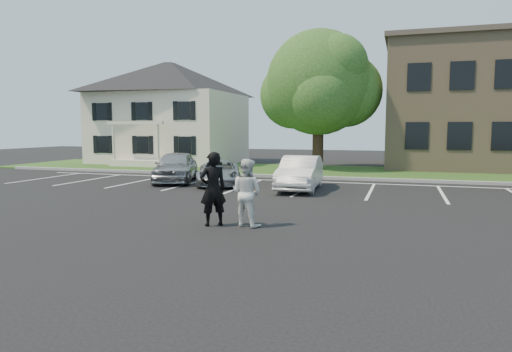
{
  "coord_description": "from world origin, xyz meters",
  "views": [
    {
      "loc": [
        4.01,
        -11.48,
        2.61
      ],
      "look_at": [
        0.0,
        1.0,
        1.25
      ],
      "focal_mm": 32.0,
      "sensor_mm": 36.0,
      "label": 1
    }
  ],
  "objects": [
    {
      "name": "stall_lines",
      "position": [
        1.4,
        8.95,
        0.01
      ],
      "size": [
        34.0,
        5.36,
        0.01
      ],
      "color": "white",
      "rests_on": "ground"
    },
    {
      "name": "car_silver_minivan",
      "position": [
        -4.09,
        8.08,
        0.58
      ],
      "size": [
        3.3,
        4.59,
        1.16
      ],
      "primitive_type": "imported",
      "rotation": [
        0.0,
        0.0,
        0.37
      ],
      "color": "#96989D",
      "rests_on": "ground"
    },
    {
      "name": "man_black_suit",
      "position": [
        -0.8,
        -0.29,
        1.0
      ],
      "size": [
        0.87,
        0.83,
        2.0
      ],
      "primitive_type": "imported",
      "rotation": [
        0.0,
        0.0,
        3.83
      ],
      "color": "black",
      "rests_on": "ground"
    },
    {
      "name": "tree",
      "position": [
        -1.06,
        17.63,
        5.35
      ],
      "size": [
        7.8,
        7.2,
        8.8
      ],
      "color": "black",
      "rests_on": "ground"
    },
    {
      "name": "car_silver_west",
      "position": [
        -6.56,
        8.54,
        0.76
      ],
      "size": [
        3.09,
        4.8,
        1.52
      ],
      "primitive_type": "imported",
      "rotation": [
        0.0,
        0.0,
        0.32
      ],
      "color": "#A5A5AA",
      "rests_on": "ground"
    },
    {
      "name": "grass_strip",
      "position": [
        0.0,
        16.0,
        0.04
      ],
      "size": [
        44.0,
        8.0,
        0.08
      ],
      "primitive_type": "cube",
      "color": "#28511F",
      "rests_on": "ground"
    },
    {
      "name": "house",
      "position": [
        -13.0,
        19.97,
        3.83
      ],
      "size": [
        10.3,
        9.22,
        7.6
      ],
      "color": "beige",
      "rests_on": "ground"
    },
    {
      "name": "ground_plane",
      "position": [
        0.0,
        0.0,
        0.0
      ],
      "size": [
        90.0,
        90.0,
        0.0
      ],
      "primitive_type": "plane",
      "color": "black",
      "rests_on": "ground"
    },
    {
      "name": "car_white_sedan",
      "position": [
        -0.14,
        7.65,
        0.72
      ],
      "size": [
        1.8,
        4.47,
        1.44
      ],
      "primitive_type": "imported",
      "rotation": [
        0.0,
        0.0,
        0.06
      ],
      "color": "silver",
      "rests_on": "ground"
    },
    {
      "name": "man_white_shirt",
      "position": [
        0.07,
        -0.05,
        0.91
      ],
      "size": [
        1.02,
        0.88,
        1.82
      ],
      "primitive_type": "imported",
      "rotation": [
        0.0,
        0.0,
        2.9
      ],
      "color": "white",
      "rests_on": "ground"
    },
    {
      "name": "curb",
      "position": [
        0.0,
        12.0,
        0.07
      ],
      "size": [
        40.0,
        0.3,
        0.15
      ],
      "primitive_type": "cube",
      "color": "gray",
      "rests_on": "ground"
    }
  ]
}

